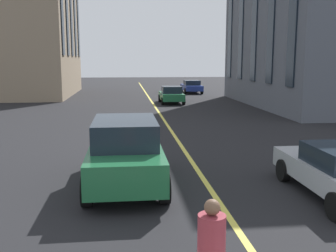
% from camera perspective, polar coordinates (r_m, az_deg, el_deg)
% --- Properties ---
extents(lane_centre_line, '(80.00, 0.16, 0.01)m').
position_cam_1_polar(lane_centre_line, '(22.48, -0.41, 0.61)').
color(lane_centre_line, '#D8C64C').
rests_on(lane_centre_line, ground_plane).
extents(car_blue_trailing, '(4.40, 1.95, 1.37)m').
position_cam_1_polar(car_blue_trailing, '(42.52, 3.44, 5.76)').
color(car_blue_trailing, navy).
rests_on(car_blue_trailing, ground_plane).
extents(car_green_oncoming, '(4.70, 2.14, 1.88)m').
position_cam_1_polar(car_green_oncoming, '(11.05, -6.21, -3.72)').
color(car_green_oncoming, '#1E6038').
rests_on(car_green_oncoming, ground_plane).
extents(car_green_parked_a, '(3.90, 1.89, 1.40)m').
position_cam_1_polar(car_green_parked_a, '(32.28, 0.49, 4.57)').
color(car_green_parked_a, '#1E6038').
rests_on(car_green_parked_a, ground_plane).
extents(building_right_near, '(17.09, 11.16, 13.79)m').
position_cam_1_polar(building_right_near, '(33.18, 21.94, 14.75)').
color(building_right_near, '#565B66').
rests_on(building_right_near, ground_plane).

